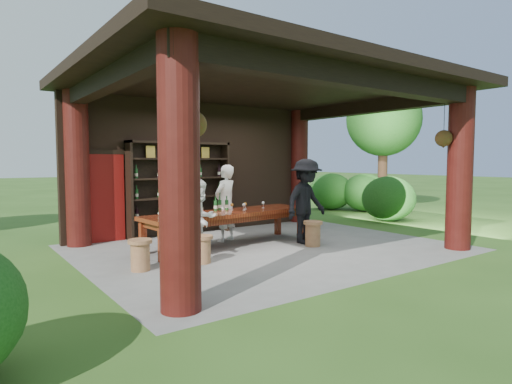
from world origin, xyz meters
TOP-DOWN VIEW (x-y plane):
  - ground at (0.00, 0.00)m, footprint 90.00×90.00m
  - pavilion at (-0.01, 0.43)m, footprint 7.50×6.00m
  - wine_shelf at (-0.80, 2.45)m, footprint 2.60×0.40m
  - tasting_table at (-0.56, 0.60)m, footprint 3.88×1.27m
  - stool_near_left at (-1.77, -0.42)m, footprint 0.38×0.38m
  - stool_near_right at (0.89, -0.45)m, footprint 0.41×0.41m
  - stool_far_left at (-2.86, -0.27)m, footprint 0.40×0.40m
  - host at (-0.31, 1.16)m, footprint 0.74×0.61m
  - guest_woman at (-1.63, -0.10)m, footprint 0.84×0.73m
  - guest_man at (1.00, -0.11)m, footprint 1.31×0.89m
  - table_bottles at (-0.60, 0.88)m, footprint 0.37×0.16m
  - table_glasses at (-0.05, 0.70)m, footprint 0.88×0.23m
  - napkin_basket at (-1.39, 0.56)m, footprint 0.27×0.20m
  - shrubs at (2.05, 0.95)m, footprint 15.40×8.74m
  - trees at (2.99, 1.93)m, footprint 21.02×11.33m

SIDE VIEW (x-z plane):
  - ground at x=0.00m, z-range 0.00..0.00m
  - stool_near_left at x=-1.77m, z-range 0.01..0.51m
  - stool_far_left at x=-2.86m, z-range 0.02..0.54m
  - stool_near_right at x=0.89m, z-range 0.02..0.55m
  - shrubs at x=2.05m, z-range -0.12..1.24m
  - tasting_table at x=-0.56m, z-range 0.26..1.01m
  - guest_woman at x=-1.63m, z-range 0.00..1.48m
  - napkin_basket at x=-1.39m, z-range 0.75..0.89m
  - table_glasses at x=-0.05m, z-range 0.75..0.90m
  - host at x=-0.31m, z-range 0.00..1.73m
  - table_bottles at x=-0.60m, z-range 0.75..1.06m
  - guest_man at x=1.00m, z-range 0.00..1.86m
  - wine_shelf at x=-0.80m, z-range 0.00..2.29m
  - pavilion at x=-0.01m, z-range 0.33..3.93m
  - trees at x=2.99m, z-range 0.97..5.77m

